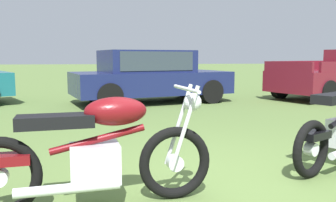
# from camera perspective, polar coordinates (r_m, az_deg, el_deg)

# --- Properties ---
(ground_plane) EXTENTS (120.00, 120.00, 0.00)m
(ground_plane) POSITION_cam_1_polar(r_m,az_deg,el_deg) (3.80, 11.19, -12.50)
(ground_plane) COLOR #567038
(motorcycle_maroon) EXTENTS (2.08, 0.69, 1.02)m
(motorcycle_maroon) POSITION_cam_1_polar(r_m,az_deg,el_deg) (3.08, -11.36, -7.83)
(motorcycle_maroon) COLOR black
(motorcycle_maroon) RESTS_ON ground
(car_navy) EXTENTS (4.56, 2.89, 1.43)m
(car_navy) POSITION_cam_1_polar(r_m,az_deg,el_deg) (9.97, -3.02, 4.32)
(car_navy) COLOR #161E4C
(car_navy) RESTS_ON ground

